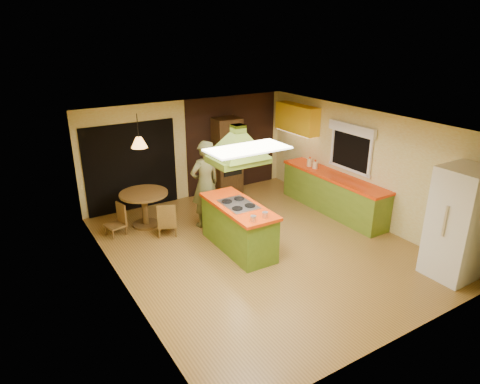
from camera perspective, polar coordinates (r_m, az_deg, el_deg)
ground at (r=8.67m, az=2.80°, el=-7.35°), size 6.50×6.50×0.00m
room_walls at (r=8.15m, az=2.95°, el=0.39°), size 5.50×6.50×6.50m
ceiling_plane at (r=7.79m, az=3.13°, el=9.01°), size 6.50×6.50×0.00m
brick_panel at (r=11.39m, az=-1.07°, el=6.50°), size 2.64×0.03×2.50m
nook_opening at (r=10.38m, az=-14.26°, el=3.20°), size 2.20×0.03×2.10m
right_counter at (r=10.33m, az=12.24°, el=-0.15°), size 0.62×3.05×0.92m
upper_cabinets at (r=11.14m, az=7.60°, el=9.69°), size 0.34×1.40×0.70m
window_right at (r=9.98m, az=14.65°, el=6.78°), size 0.12×1.35×1.06m
fluor_panel at (r=6.23m, az=1.05°, el=5.78°), size 1.20×0.60×0.03m
kitchen_island at (r=8.42m, az=-0.22°, el=-4.61°), size 0.79×1.90×0.96m
range_hood at (r=7.81m, az=-0.24°, el=7.18°), size 1.03×0.74×0.79m
man at (r=9.25m, az=-4.68°, el=1.04°), size 0.75×0.53×1.93m
refrigerator at (r=8.23m, az=27.17°, el=-3.75°), size 0.83×0.78×2.00m
wall_oven at (r=11.06m, az=-1.75°, el=4.73°), size 0.69×0.63×2.01m
dining_table at (r=9.57m, az=-12.63°, el=-1.37°), size 1.05×1.05×0.78m
chair_left at (r=9.39m, az=-16.34°, el=-3.62°), size 0.44×0.44×0.67m
chair_near at (r=9.16m, az=-9.69°, el=-3.45°), size 0.53×0.53×0.74m
pendant_lamp at (r=9.15m, az=-13.31°, el=6.46°), size 0.45×0.45×0.22m
canister_large at (r=10.69m, az=9.27°, el=3.93°), size 0.17×0.17×0.19m
canister_medium at (r=10.55m, az=9.98°, el=3.58°), size 0.15×0.15×0.17m
canister_small at (r=10.55m, az=9.99°, el=3.59°), size 0.14×0.14×0.17m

